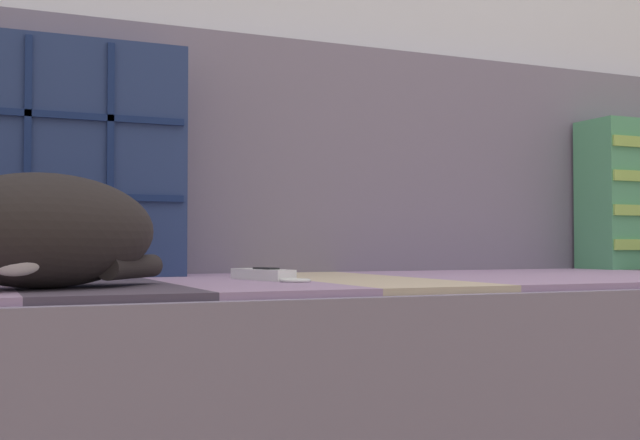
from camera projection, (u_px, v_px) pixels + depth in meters
couch at (447, 377)px, 1.53m from camera, size 2.14×0.81×0.39m
sofa_backrest at (367, 162)px, 1.85m from camera, size 2.10×0.14×0.50m
throw_pillow_quilted at (66, 160)px, 1.45m from camera, size 0.42×0.14×0.42m
sleeping_cat at (30, 233)px, 1.04m from camera, size 0.37×0.30×0.15m
game_remote_far at (265, 275)px, 1.32m from camera, size 0.09×0.20×0.02m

